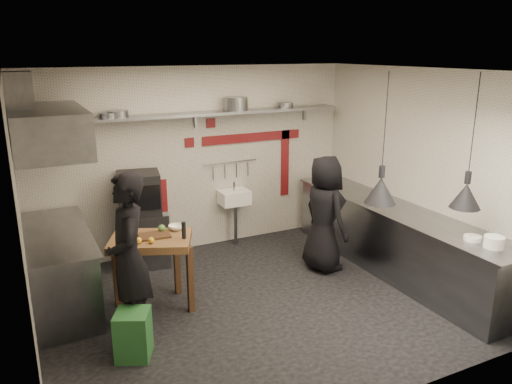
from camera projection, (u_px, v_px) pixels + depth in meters
name	position (u px, v px, depth m)	size (l,w,h in m)	color
floor	(257.00, 303.00, 6.18)	(5.00, 5.00, 0.00)	black
ceiling	(257.00, 71.00, 5.41)	(5.00, 5.00, 0.00)	beige
wall_back	(196.00, 160.00, 7.61)	(5.00, 0.04, 2.80)	beige
wall_front	(373.00, 261.00, 3.98)	(5.00, 0.04, 2.80)	beige
wall_left	(21.00, 227.00, 4.73)	(0.04, 4.20, 2.80)	beige
wall_right	(420.00, 172.00, 6.86)	(0.04, 4.20, 2.80)	beige
red_band_horiz	(252.00, 137.00, 7.91)	(1.70, 0.02, 0.14)	maroon
red_band_vert	(285.00, 163.00, 8.30)	(0.14, 0.02, 1.10)	maroon
red_tile_a	(211.00, 123.00, 7.54)	(0.14, 0.02, 0.14)	maroon
red_tile_b	(189.00, 143.00, 7.47)	(0.14, 0.02, 0.14)	maroon
back_shelf	(199.00, 114.00, 7.25)	(4.60, 0.34, 0.04)	slate
shelf_bracket_left	(59.00, 128.00, 6.60)	(0.04, 0.06, 0.24)	slate
shelf_bracket_mid	(195.00, 120.00, 7.41)	(0.04, 0.06, 0.24)	slate
shelf_bracket_right	(305.00, 113.00, 8.22)	(0.04, 0.06, 0.24)	slate
pan_far_left	(118.00, 114.00, 6.74)	(0.29, 0.29, 0.09)	slate
pan_mid_left	(108.00, 115.00, 6.69)	(0.26, 0.26, 0.07)	slate
stock_pot	(236.00, 104.00, 7.47)	(0.36, 0.36, 0.20)	slate
pan_right	(285.00, 105.00, 7.85)	(0.25, 0.25, 0.08)	slate
oven_stand	(145.00, 237.00, 7.22)	(0.67, 0.61, 0.80)	slate
combi_oven	(139.00, 193.00, 6.98)	(0.58, 0.54, 0.58)	black
oven_door	(147.00, 197.00, 6.79)	(0.55, 0.03, 0.46)	maroon
oven_glass	(146.00, 198.00, 6.74)	(0.38, 0.02, 0.34)	black
hand_sink	(234.00, 197.00, 7.86)	(0.46, 0.34, 0.22)	white
sink_tap	(234.00, 186.00, 7.81)	(0.03, 0.03, 0.14)	slate
sink_drain	(236.00, 224.00, 7.94)	(0.06, 0.06, 0.66)	slate
utensil_rail	(230.00, 162.00, 7.83)	(0.02, 0.02, 0.90)	slate
counter_right	(395.00, 241.00, 6.97)	(0.70, 3.80, 0.90)	slate
counter_right_top	(397.00, 209.00, 6.84)	(0.76, 3.90, 0.03)	slate
plate_stack	(494.00, 242.00, 5.45)	(0.21, 0.21, 0.13)	white
small_bowl_right	(473.00, 238.00, 5.68)	(0.20, 0.20, 0.05)	white
counter_left	(60.00, 270.00, 6.05)	(0.70, 1.90, 0.90)	slate
counter_left_top	(56.00, 234.00, 5.92)	(0.76, 2.00, 0.03)	slate
extractor_hood	(48.00, 130.00, 5.60)	(0.78, 1.60, 0.50)	slate
hood_duct	(19.00, 95.00, 5.39)	(0.28, 0.28, 0.50)	slate
green_bin	(133.00, 335.00, 5.04)	(0.33, 0.33, 0.50)	#25632C
prep_table	(153.00, 274.00, 5.92)	(0.92, 0.64, 0.92)	brown
cutting_board	(154.00, 236.00, 5.82)	(0.35, 0.25, 0.03)	#482D1A
pepper_mill	(184.00, 230.00, 5.74)	(0.05, 0.05, 0.20)	black
lemon_a	(138.00, 240.00, 5.60)	(0.07, 0.07, 0.07)	yellow
lemon_b	(151.00, 240.00, 5.61)	(0.07, 0.07, 0.07)	yellow
veg_ball	(162.00, 228.00, 5.95)	(0.09, 0.09, 0.09)	#4E8238
steel_tray	(129.00, 237.00, 5.77)	(0.18, 0.12, 0.03)	slate
bowl	(176.00, 227.00, 6.04)	(0.19, 0.19, 0.06)	white
heat_lamp_near	(384.00, 139.00, 5.61)	(0.37, 0.37, 1.50)	black
heat_lamp_far	(472.00, 142.00, 5.46)	(0.34, 0.34, 1.51)	black
chef_left	(129.00, 259.00, 5.20)	(0.67, 0.44, 1.85)	black
chef_right	(324.00, 214.00, 6.94)	(0.80, 0.52, 1.64)	black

